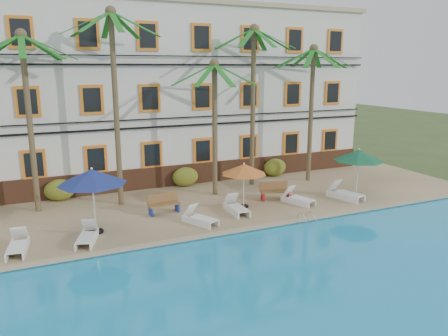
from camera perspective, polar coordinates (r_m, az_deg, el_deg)
name	(u,v)px	position (r m, az deg, el deg)	size (l,w,h in m)	color
ground	(229,229)	(19.13, 0.66, -8.02)	(100.00, 100.00, 0.00)	#384C23
pool_deck	(190,196)	(23.49, -4.44, -3.69)	(30.00, 12.00, 0.25)	tan
swimming_pool	(329,306)	(13.66, 13.57, -17.11)	(26.00, 12.00, 0.20)	#1B97CF
pool_coping	(238,230)	(18.27, 1.85, -8.12)	(30.00, 0.35, 0.06)	tan
hotel_building	(161,92)	(27.28, -8.20, 9.77)	(25.40, 6.44, 10.22)	silver
palm_a	(27,98)	(21.50, -24.32, 8.38)	(4.55, 4.55, 8.25)	brown
palm_b	(115,83)	(21.33, -14.11, 10.73)	(4.55, 4.55, 9.32)	brown
palm_c	(215,108)	(22.54, -1.24, 7.88)	(4.55, 4.55, 7.03)	brown
palm_d	(253,85)	(24.45, 3.82, 10.75)	(4.55, 4.55, 8.88)	brown
palm_e	(312,94)	(25.88, 11.39, 9.41)	(4.55, 4.55, 7.89)	brown
shrub_left	(60,190)	(23.64, -20.68, -2.71)	(1.50, 0.90, 1.10)	#1A4F16
shrub_mid	(185,177)	(24.86, -5.07, -1.15)	(1.50, 0.90, 1.10)	#1A4F16
shrub_right	(275,167)	(27.26, 6.65, 0.09)	(1.50, 0.90, 1.10)	#1A4F16
umbrella_blue	(92,177)	(18.16, -16.84, -1.14)	(2.76, 2.76, 2.75)	black
umbrella_red	(244,169)	(20.79, 2.62, -0.18)	(2.20, 2.20, 2.20)	black
umbrella_green	(359,156)	(23.42, 17.19, 1.56)	(2.58, 2.58, 2.57)	black
lounger_a	(18,245)	(17.93, -25.34, -9.07)	(0.83, 1.79, 0.81)	white
lounger_b	(87,236)	(17.88, -17.44, -8.44)	(1.10, 1.80, 0.80)	white
lounger_c	(200,218)	(19.03, -3.22, -6.53)	(1.28, 1.78, 0.80)	white
lounger_d	(236,207)	(20.38, 1.59, -5.13)	(0.67, 1.79, 0.84)	white
lounger_e	(298,198)	(22.04, 9.58, -3.92)	(1.18, 1.83, 0.81)	white
lounger_f	(345,193)	(23.33, 15.48, -3.18)	(1.19, 2.06, 0.92)	white
bench_left	(163,203)	(20.48, -7.92, -4.58)	(1.53, 0.60, 0.93)	olive
bench_right	(275,191)	(22.46, 6.65, -2.95)	(1.57, 0.81, 0.93)	olive
pool_ladder	(306,221)	(19.78, 10.68, -6.76)	(0.54, 0.74, 0.74)	silver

